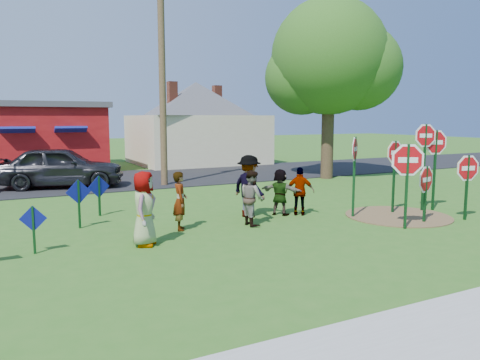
# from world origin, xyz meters

# --- Properties ---
(ground) EXTENTS (120.00, 120.00, 0.00)m
(ground) POSITION_xyz_m (0.00, 0.00, 0.00)
(ground) COLOR #30631C
(ground) RESTS_ON ground
(road) EXTENTS (120.00, 7.50, 0.04)m
(road) POSITION_xyz_m (0.00, 11.50, 0.02)
(road) COLOR black
(road) RESTS_ON ground
(dirt_patch) EXTENTS (3.20, 3.20, 0.03)m
(dirt_patch) POSITION_xyz_m (4.50, -1.00, 0.01)
(dirt_patch) COLOR brown
(dirt_patch) RESTS_ON ground
(red_building) EXTENTS (9.40, 7.69, 3.90)m
(red_building) POSITION_xyz_m (-5.50, 17.99, 1.97)
(red_building) COLOR maroon
(red_building) RESTS_ON ground
(cream_house) EXTENTS (9.40, 9.40, 6.50)m
(cream_house) POSITION_xyz_m (5.50, 18.00, 2.92)
(cream_house) COLOR beige
(cream_house) RESTS_ON ground
(stop_sign_a) EXTENTS (1.02, 0.65, 2.50)m
(stop_sign_a) POSITION_xyz_m (3.44, -2.27, 1.71)
(stop_sign_a) COLOR #103D19
(stop_sign_a) RESTS_ON ground
(stop_sign_b) EXTENTS (0.98, 0.14, 2.45)m
(stop_sign_b) POSITION_xyz_m (4.75, -0.52, 1.76)
(stop_sign_b) COLOR #103D19
(stop_sign_b) RESTS_ON ground
(stop_sign_c) EXTENTS (0.99, 0.26, 2.98)m
(stop_sign_c) POSITION_xyz_m (5.83, -0.74, 2.11)
(stop_sign_c) COLOR #103D19
(stop_sign_c) RESTS_ON ground
(stop_sign_d) EXTENTS (1.08, 0.25, 2.80)m
(stop_sign_d) POSITION_xyz_m (6.30, -0.76, 2.02)
(stop_sign_d) COLOR #103D19
(stop_sign_d) RESTS_ON ground
(stop_sign_e) EXTENTS (1.03, 0.29, 1.80)m
(stop_sign_e) POSITION_xyz_m (4.52, -1.98, 1.17)
(stop_sign_e) COLOR #103D19
(stop_sign_e) RESTS_ON ground
(stop_sign_f) EXTENTS (1.04, 0.22, 2.09)m
(stop_sign_f) POSITION_xyz_m (5.92, -2.27, 1.44)
(stop_sign_f) COLOR #103D19
(stop_sign_f) RESTS_ON ground
(stop_sign_g) EXTENTS (0.81, 0.65, 2.62)m
(stop_sign_g) POSITION_xyz_m (3.17, -0.45, 1.83)
(stop_sign_g) COLOR #103D19
(stop_sign_g) RESTS_ON ground
(blue_diamond_b) EXTENTS (0.58, 0.16, 1.10)m
(blue_diamond_b) POSITION_xyz_m (-5.81, -0.18, 0.68)
(blue_diamond_b) COLOR #103D19
(blue_diamond_b) RESTS_ON ground
(blue_diamond_c) EXTENTS (0.69, 0.09, 1.36)m
(blue_diamond_c) POSITION_xyz_m (-4.52, 1.92, 0.84)
(blue_diamond_c) COLOR #103D19
(blue_diamond_c) RESTS_ON ground
(blue_diamond_d) EXTENTS (0.69, 0.20, 1.27)m
(blue_diamond_d) POSITION_xyz_m (-3.71, 3.36, 0.78)
(blue_diamond_d) COLOR #103D19
(blue_diamond_d) RESTS_ON ground
(person_a) EXTENTS (0.94, 1.05, 1.79)m
(person_a) POSITION_xyz_m (-3.42, -0.66, 0.90)
(person_a) COLOR #454C92
(person_a) RESTS_ON ground
(person_b) EXTENTS (0.54, 0.67, 1.60)m
(person_b) POSITION_xyz_m (-2.11, 0.45, 0.80)
(person_b) COLOR #20785A
(person_b) RESTS_ON ground
(person_c) EXTENTS (0.61, 0.78, 1.57)m
(person_c) POSITION_xyz_m (-0.09, 0.07, 0.79)
(person_c) COLOR brown
(person_c) RESTS_ON ground
(person_d) EXTENTS (1.00, 1.38, 1.92)m
(person_d) POSITION_xyz_m (0.35, 1.07, 0.96)
(person_d) COLOR #343339
(person_d) RESTS_ON ground
(person_e) EXTENTS (0.94, 0.82, 1.51)m
(person_e) POSITION_xyz_m (1.90, 0.56, 0.76)
(person_e) COLOR #5A3063
(person_e) RESTS_ON ground
(person_f) EXTENTS (1.16, 1.35, 1.46)m
(person_f) POSITION_xyz_m (1.36, 0.88, 0.73)
(person_f) COLOR #1C4E24
(person_f) RESTS_ON ground
(suv) EXTENTS (5.62, 3.44, 1.79)m
(suv) POSITION_xyz_m (-4.05, 10.11, 0.93)
(suv) COLOR #2E2E33
(suv) RESTS_ON road
(utility_pole) EXTENTS (2.31, 0.75, 9.65)m
(utility_pole) POSITION_xyz_m (0.19, 8.79, 5.08)
(utility_pole) COLOR #4C3823
(utility_pole) RESTS_ON ground
(leafy_tree) EXTENTS (6.25, 5.70, 8.88)m
(leafy_tree) POSITION_xyz_m (8.45, 7.47, 5.72)
(leafy_tree) COLOR #382819
(leafy_tree) RESTS_ON ground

